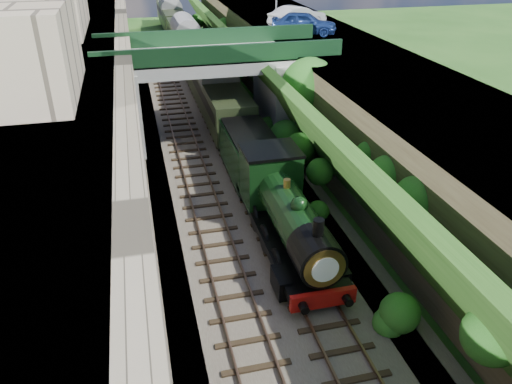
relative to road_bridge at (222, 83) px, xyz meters
name	(u,v)px	position (x,y,z in m)	size (l,w,h in m)	color
trackbed	(221,158)	(-0.94, -4.00, -3.98)	(10.00, 90.00, 0.20)	#473F38
retaining_wall	(130,117)	(-6.44, -4.00, -0.58)	(1.00, 90.00, 7.00)	#756B56
street_plateau_left	(70,121)	(-9.94, -4.00, -0.58)	(6.00, 90.00, 7.00)	#262628
street_plateau_right	(357,104)	(8.56, -4.00, -0.95)	(8.00, 90.00, 6.25)	#262628
embankment_slope	(291,116)	(3.96, -3.84, -1.47)	(4.42, 90.00, 6.36)	#1E4714
track_left	(191,159)	(-2.94, -4.00, -3.83)	(2.50, 90.00, 0.20)	black
track_right	(238,155)	(0.26, -4.00, -3.83)	(2.50, 90.00, 0.20)	black
road_bridge	(222,83)	(0.00, 0.00, 0.00)	(16.00, 6.40, 7.25)	gray
building_near	(26,50)	(-10.44, -10.00, 4.92)	(4.00, 8.00, 4.00)	gray
tree	(310,87)	(4.97, -4.41, 0.57)	(3.60, 3.80, 6.60)	black
car_blue	(304,23)	(7.35, 4.23, 3.03)	(2.03, 5.04, 1.72)	navy
car_silver	(297,16)	(7.89, 7.51, 3.01)	(1.78, 5.10, 1.68)	#AAA9AE
locomotive	(287,215)	(0.26, -14.98, -2.18)	(3.10, 10.22, 3.83)	black
tender	(251,158)	(0.26, -7.62, -2.46)	(2.70, 6.00, 3.05)	black
coach_front	(215,90)	(0.26, 4.98, -2.03)	(2.90, 18.00, 3.70)	black
coach_middle	(187,43)	(0.26, 23.78, -2.03)	(2.90, 18.00, 3.70)	black
coach_rear	(171,17)	(0.26, 42.58, -2.03)	(2.90, 18.00, 3.70)	black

